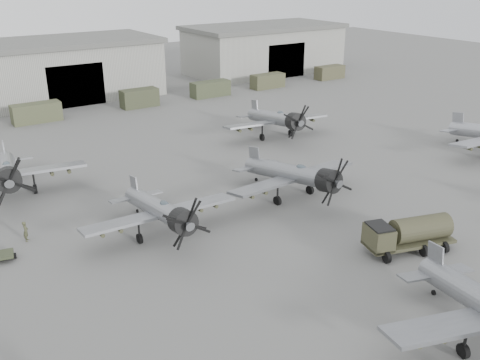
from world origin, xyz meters
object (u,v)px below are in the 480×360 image
object	(u,v)px
aircraft_mid_1	(162,211)
ground_crew	(26,231)
aircraft_far_0	(8,172)
aircraft_mid_2	(296,175)
aircraft_far_1	(278,119)
fuel_tanker	(409,232)

from	to	relation	value
aircraft_mid_1	ground_crew	distance (m)	10.09
aircraft_mid_1	aircraft_far_0	world-z (taller)	aircraft_far_0
aircraft_mid_1	aircraft_mid_2	world-z (taller)	aircraft_mid_2
aircraft_far_1	fuel_tanker	world-z (taller)	aircraft_far_1
aircraft_mid_2	ground_crew	size ratio (longest dim) A/B	8.12
aircraft_mid_2	ground_crew	distance (m)	21.89
fuel_tanker	ground_crew	size ratio (longest dim) A/B	4.37
aircraft_mid_1	fuel_tanker	size ratio (longest dim) A/B	1.74
aircraft_mid_2	fuel_tanker	distance (m)	11.43
aircraft_far_1	aircraft_mid_2	bearing A→B (deg)	-114.74
aircraft_mid_1	aircraft_mid_2	xyz separation A→B (m)	(12.62, -0.12, 0.14)
aircraft_mid_1	fuel_tanker	bearing A→B (deg)	-38.46
fuel_tanker	ground_crew	bearing A→B (deg)	159.70
aircraft_mid_2	aircraft_mid_1	bearing A→B (deg)	176.13
aircraft_mid_2	fuel_tanker	bearing A→B (deg)	-88.63
aircraft_mid_1	ground_crew	bearing A→B (deg)	150.98
aircraft_mid_1	fuel_tanker	world-z (taller)	aircraft_mid_1
aircraft_far_0	aircraft_mid_1	bearing A→B (deg)	-52.31
aircraft_mid_1	fuel_tanker	xyz separation A→B (m)	(13.55, -11.48, -0.73)
fuel_tanker	ground_crew	distance (m)	27.67
aircraft_mid_2	fuel_tanker	world-z (taller)	aircraft_mid_2
aircraft_far_0	aircraft_far_1	bearing A→B (deg)	10.25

